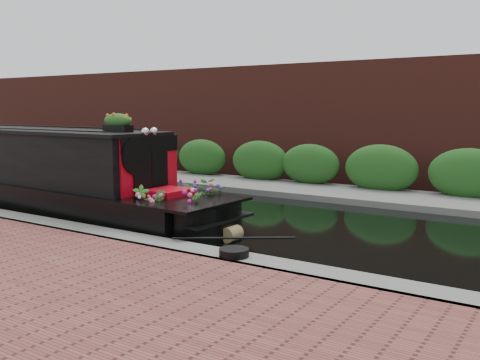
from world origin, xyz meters
The scene contains 8 objects.
ground centered at (0.00, 0.00, 0.00)m, with size 80.00×80.00×0.00m, color black.
near_bank_coping centered at (0.00, -3.30, 0.00)m, with size 40.00×0.60×0.50m, color slate.
far_bank_path centered at (0.00, 4.20, 0.00)m, with size 40.00×2.40×0.34m, color slate.
far_hedge centered at (0.00, 5.10, 0.00)m, with size 40.00×1.10×2.80m, color #21521B.
far_brick_wall centered at (0.00, 7.20, 0.00)m, with size 40.00×1.00×8.00m, color #5B261E.
narrowboat centered at (-4.22, -1.77, 0.76)m, with size 10.95×2.34×2.57m.
rope_fender centered at (1.54, -1.77, 0.14)m, with size 0.29×0.29×0.37m, color olive.
coiled_mooring_rope centered at (2.64, -3.33, 0.31)m, with size 0.46×0.46×0.12m, color black.
Camera 1 is at (7.02, -9.84, 2.47)m, focal length 40.00 mm.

